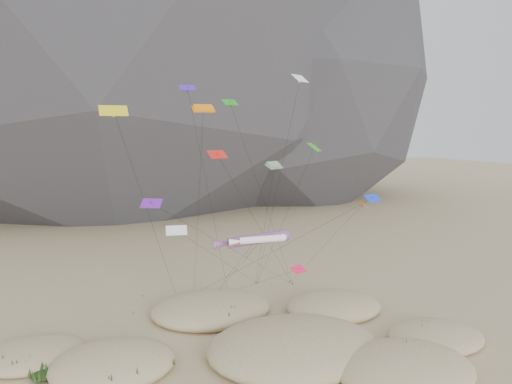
% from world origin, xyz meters
% --- Properties ---
extents(ground, '(500.00, 500.00, 0.00)m').
position_xyz_m(ground, '(0.00, 0.00, 0.00)').
color(ground, '#CCB789').
rests_on(ground, ground).
extents(dunes, '(48.43, 39.24, 3.54)m').
position_xyz_m(dunes, '(-0.91, 4.11, 0.67)').
color(dunes, '#CCB789').
rests_on(dunes, ground).
extents(dune_grass, '(42.19, 28.48, 1.49)m').
position_xyz_m(dune_grass, '(-2.45, 3.00, 0.82)').
color(dune_grass, black).
rests_on(dune_grass, ground).
extents(kite_stakes, '(22.73, 5.61, 0.30)m').
position_xyz_m(kite_stakes, '(1.99, 24.27, 0.15)').
color(kite_stakes, '#3F2D1E').
rests_on(kite_stakes, ground).
extents(rainbow_tube_kite, '(8.23, 15.01, 11.32)m').
position_xyz_m(rainbow_tube_kite, '(1.12, 10.06, 10.40)').
color(rainbow_tube_kite, '#F35C19').
rests_on(rainbow_tube_kite, ground).
extents(white_tube_kite, '(5.46, 15.33, 11.47)m').
position_xyz_m(white_tube_kite, '(0.66, 7.80, 10.88)').
color(white_tube_kite, white).
rests_on(white_tube_kite, ground).
extents(orange_parafoil, '(3.43, 12.49, 24.36)m').
position_xyz_m(orange_parafoil, '(-3.91, 11.22, 23.56)').
color(orange_parafoil, orange).
rests_on(orange_parafoil, ground).
extents(multi_parafoil, '(4.92, 14.32, 18.37)m').
position_xyz_m(multi_parafoil, '(4.58, 12.50, 17.71)').
color(multi_parafoil, '#F7511A').
rests_on(multi_parafoil, ground).
extents(delta_kites, '(28.19, 21.41, 28.19)m').
position_xyz_m(delta_kites, '(0.98, 11.74, 17.99)').
color(delta_kites, '#661BA3').
rests_on(delta_kites, ground).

